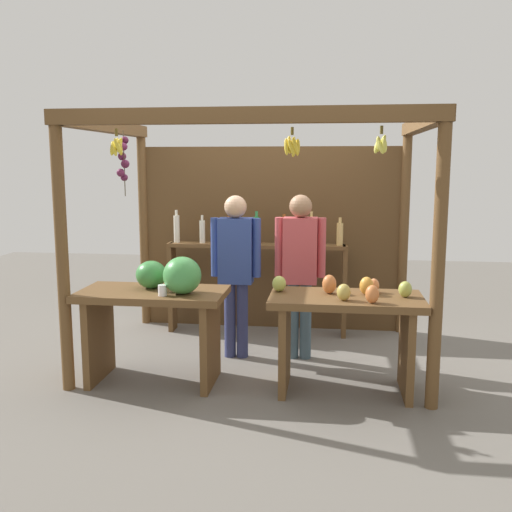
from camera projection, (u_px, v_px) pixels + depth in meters
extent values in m
plane|color=slate|center=(259.00, 356.00, 5.65)|extent=(12.00, 12.00, 0.00)
cylinder|color=brown|center=(62.00, 254.00, 4.64)|extent=(0.10, 0.10, 2.28)
cylinder|color=brown|center=(438.00, 262.00, 4.27)|extent=(0.10, 0.10, 2.28)
cylinder|color=brown|center=(144.00, 227.00, 6.66)|extent=(0.10, 0.10, 2.28)
cylinder|color=brown|center=(404.00, 231.00, 6.29)|extent=(0.10, 0.10, 2.28)
cube|color=brown|center=(242.00, 115.00, 4.29)|extent=(3.04, 0.12, 0.12)
cube|color=brown|center=(106.00, 126.00, 5.48)|extent=(0.12, 2.16, 0.12)
cube|color=brown|center=(423.00, 123.00, 5.11)|extent=(0.12, 2.16, 0.12)
cube|color=#52381E|center=(270.00, 239.00, 6.52)|extent=(2.94, 0.04, 2.05)
cylinder|color=brown|center=(382.00, 130.00, 4.23)|extent=(0.02, 0.02, 0.06)
ellipsoid|color=#D1CC4C|center=(384.00, 146.00, 4.24)|extent=(0.04, 0.06, 0.11)
ellipsoid|color=#D1CC4C|center=(383.00, 142.00, 4.27)|extent=(0.07, 0.05, 0.12)
ellipsoid|color=#D1CC4C|center=(380.00, 145.00, 4.28)|extent=(0.08, 0.04, 0.12)
ellipsoid|color=#D1CC4C|center=(377.00, 147.00, 4.27)|extent=(0.06, 0.07, 0.12)
ellipsoid|color=#D1CC4C|center=(379.00, 143.00, 4.24)|extent=(0.05, 0.05, 0.12)
ellipsoid|color=#D1CC4C|center=(381.00, 147.00, 4.23)|extent=(0.07, 0.04, 0.12)
ellipsoid|color=#D1CC4C|center=(385.00, 145.00, 4.22)|extent=(0.05, 0.05, 0.12)
cylinder|color=brown|center=(116.00, 132.00, 4.57)|extent=(0.02, 0.02, 0.06)
ellipsoid|color=yellow|center=(120.00, 148.00, 4.59)|extent=(0.04, 0.08, 0.13)
ellipsoid|color=yellow|center=(120.00, 145.00, 4.61)|extent=(0.07, 0.06, 0.14)
ellipsoid|color=yellow|center=(116.00, 145.00, 4.63)|extent=(0.06, 0.05, 0.13)
ellipsoid|color=yellow|center=(113.00, 148.00, 4.60)|extent=(0.04, 0.08, 0.13)
ellipsoid|color=yellow|center=(114.00, 149.00, 4.57)|extent=(0.08, 0.07, 0.14)
ellipsoid|color=yellow|center=(118.00, 146.00, 4.55)|extent=(0.08, 0.06, 0.14)
cylinder|color=brown|center=(292.00, 131.00, 4.39)|extent=(0.02, 0.02, 0.06)
ellipsoid|color=gold|center=(298.00, 147.00, 4.41)|extent=(0.04, 0.07, 0.14)
ellipsoid|color=gold|center=(295.00, 148.00, 4.43)|extent=(0.06, 0.06, 0.14)
ellipsoid|color=gold|center=(292.00, 145.00, 4.43)|extent=(0.07, 0.04, 0.14)
ellipsoid|color=gold|center=(288.00, 144.00, 4.42)|extent=(0.05, 0.06, 0.14)
ellipsoid|color=gold|center=(286.00, 147.00, 4.40)|extent=(0.05, 0.07, 0.14)
ellipsoid|color=gold|center=(291.00, 148.00, 4.38)|extent=(0.08, 0.04, 0.14)
ellipsoid|color=gold|center=(295.00, 146.00, 4.37)|extent=(0.07, 0.06, 0.14)
cylinder|color=#4C422D|center=(124.00, 164.00, 4.89)|extent=(0.01, 0.01, 0.55)
sphere|color=#47142D|center=(125.00, 140.00, 4.85)|extent=(0.07, 0.07, 0.07)
sphere|color=#601E42|center=(123.00, 147.00, 4.83)|extent=(0.07, 0.07, 0.07)
sphere|color=#511938|center=(122.00, 156.00, 4.90)|extent=(0.07, 0.07, 0.07)
sphere|color=#511938|center=(125.00, 164.00, 4.86)|extent=(0.07, 0.07, 0.07)
sphere|color=#601E42|center=(121.00, 173.00, 4.88)|extent=(0.07, 0.07, 0.07)
sphere|color=#511938|center=(124.00, 177.00, 4.92)|extent=(0.06, 0.06, 0.06)
cube|color=brown|center=(153.00, 294.00, 4.87)|extent=(1.24, 0.64, 0.06)
cube|color=brown|center=(99.00, 338.00, 5.00)|extent=(0.06, 0.58, 0.74)
cube|color=brown|center=(211.00, 342.00, 4.87)|extent=(0.06, 0.58, 0.74)
ellipsoid|color=#429347|center=(182.00, 275.00, 4.72)|extent=(0.36, 0.36, 0.31)
ellipsoid|color=#38843D|center=(151.00, 275.00, 4.94)|extent=(0.29, 0.29, 0.24)
cylinder|color=white|center=(162.00, 290.00, 4.66)|extent=(0.07, 0.07, 0.09)
cube|color=brown|center=(346.00, 300.00, 4.67)|extent=(1.24, 0.64, 0.06)
cube|color=brown|center=(285.00, 345.00, 4.79)|extent=(0.06, 0.58, 0.74)
cube|color=brown|center=(406.00, 350.00, 4.67)|extent=(0.06, 0.58, 0.74)
ellipsoid|color=#CC7038|center=(329.00, 284.00, 4.74)|extent=(0.13, 0.13, 0.16)
ellipsoid|color=#A8B24C|center=(279.00, 284.00, 4.82)|extent=(0.16, 0.16, 0.13)
ellipsoid|color=#B79E47|center=(344.00, 292.00, 4.50)|extent=(0.12, 0.12, 0.13)
ellipsoid|color=gold|center=(367.00, 286.00, 4.70)|extent=(0.13, 0.13, 0.15)
ellipsoid|color=#E07F47|center=(374.00, 286.00, 4.78)|extent=(0.12, 0.12, 0.12)
ellipsoid|color=#CC7038|center=(372.00, 294.00, 4.41)|extent=(0.14, 0.14, 0.14)
ellipsoid|color=#A8B24C|center=(405.00, 289.00, 4.61)|extent=(0.15, 0.15, 0.13)
cube|color=brown|center=(172.00, 286.00, 6.46)|extent=(0.05, 0.20, 1.00)
cube|color=brown|center=(344.00, 291.00, 6.22)|extent=(0.05, 0.20, 1.00)
cube|color=brown|center=(257.00, 246.00, 6.27)|extent=(1.91, 0.22, 0.04)
cylinder|color=silver|center=(177.00, 229.00, 6.35)|extent=(0.06, 0.06, 0.30)
cylinder|color=silver|center=(176.00, 213.00, 6.32)|extent=(0.03, 0.03, 0.06)
cylinder|color=silver|center=(202.00, 232.00, 6.32)|extent=(0.06, 0.06, 0.25)
cylinder|color=silver|center=(202.00, 218.00, 6.29)|extent=(0.03, 0.03, 0.06)
cylinder|color=#994C1E|center=(229.00, 232.00, 6.28)|extent=(0.07, 0.07, 0.24)
cylinder|color=#994C1E|center=(229.00, 218.00, 6.26)|extent=(0.03, 0.03, 0.06)
cylinder|color=#338C4C|center=(257.00, 230.00, 6.24)|extent=(0.07, 0.07, 0.30)
cylinder|color=#338C4C|center=(257.00, 214.00, 6.21)|extent=(0.03, 0.03, 0.06)
cylinder|color=#994C1E|center=(284.00, 232.00, 6.20)|extent=(0.08, 0.08, 0.27)
cylinder|color=#994C1E|center=(284.00, 217.00, 6.18)|extent=(0.03, 0.03, 0.06)
cylinder|color=#D8B266|center=(311.00, 231.00, 6.16)|extent=(0.06, 0.06, 0.30)
cylinder|color=#D8B266|center=(312.00, 214.00, 6.14)|extent=(0.03, 0.03, 0.06)
cylinder|color=#D8B266|center=(340.00, 234.00, 6.13)|extent=(0.07, 0.07, 0.24)
cylinder|color=#D8B266|center=(340.00, 220.00, 6.11)|extent=(0.03, 0.03, 0.06)
cylinder|color=navy|center=(230.00, 320.00, 5.58)|extent=(0.11, 0.11, 0.74)
cylinder|color=navy|center=(242.00, 320.00, 5.56)|extent=(0.11, 0.11, 0.74)
cube|color=#2D428C|center=(236.00, 251.00, 5.47)|extent=(0.32, 0.19, 0.62)
cylinder|color=#2D428C|center=(215.00, 247.00, 5.49)|extent=(0.08, 0.08, 0.56)
cylinder|color=#2D428C|center=(257.00, 248.00, 5.43)|extent=(0.08, 0.08, 0.56)
sphere|color=tan|center=(236.00, 207.00, 5.40)|extent=(0.21, 0.21, 0.21)
cylinder|color=#455C6A|center=(293.00, 321.00, 5.54)|extent=(0.11, 0.11, 0.74)
cylinder|color=#455C6A|center=(306.00, 321.00, 5.53)|extent=(0.11, 0.11, 0.74)
cube|color=#BF474C|center=(300.00, 251.00, 5.43)|extent=(0.32, 0.19, 0.62)
cylinder|color=#BF474C|center=(279.00, 247.00, 5.45)|extent=(0.08, 0.08, 0.56)
cylinder|color=#BF474C|center=(322.00, 248.00, 5.40)|extent=(0.08, 0.08, 0.56)
sphere|color=#997051|center=(301.00, 206.00, 5.36)|extent=(0.21, 0.21, 0.21)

